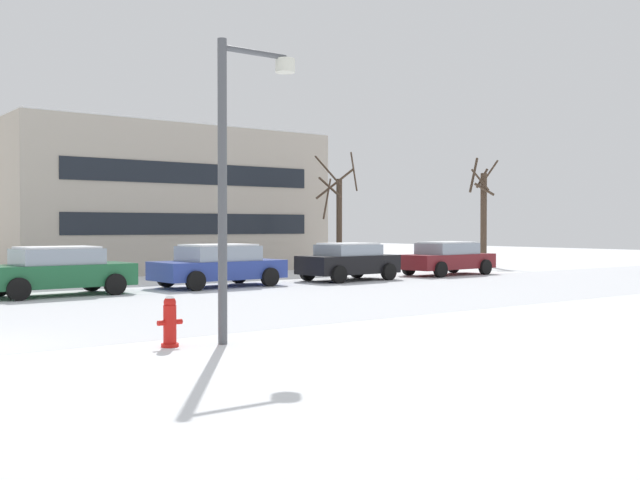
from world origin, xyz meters
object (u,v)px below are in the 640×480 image
(street_lamp, at_px, (237,158))
(parked_car_maroon, at_px, (447,258))
(fire_hydrant, at_px, (170,321))
(parked_car_black, at_px, (348,261))
(parked_car_blue, at_px, (219,265))
(parked_car_green, at_px, (58,271))

(street_lamp, height_order, parked_car_maroon, street_lamp)
(fire_hydrant, height_order, street_lamp, street_lamp)
(street_lamp, bearing_deg, parked_car_maroon, 33.14)
(street_lamp, distance_m, parked_car_black, 15.67)
(parked_car_blue, bearing_deg, fire_hydrant, -122.69)
(fire_hydrant, distance_m, parked_car_maroon, 20.58)
(street_lamp, xyz_separation_m, parked_car_black, (11.15, 10.73, -2.50))
(fire_hydrant, bearing_deg, street_lamp, -13.82)
(fire_hydrant, bearing_deg, parked_car_blue, 57.31)
(parked_car_black, distance_m, parked_car_maroon, 5.40)
(parked_car_green, relative_size, parked_car_blue, 0.97)
(parked_car_blue, xyz_separation_m, parked_car_maroon, (10.80, -0.21, -0.02))
(parked_car_blue, height_order, parked_car_black, parked_car_blue)
(fire_hydrant, bearing_deg, parked_car_black, 40.39)
(fire_hydrant, relative_size, street_lamp, 0.17)
(parked_car_maroon, bearing_deg, parked_car_black, -179.26)
(parked_car_black, bearing_deg, fire_hydrant, -139.61)
(parked_car_blue, distance_m, parked_car_maroon, 10.80)
(street_lamp, relative_size, parked_car_black, 1.34)
(parked_car_green, relative_size, parked_car_black, 1.12)
(parked_car_green, xyz_separation_m, parked_car_black, (10.80, -0.22, -0.01))
(parked_car_green, height_order, parked_car_black, parked_car_green)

